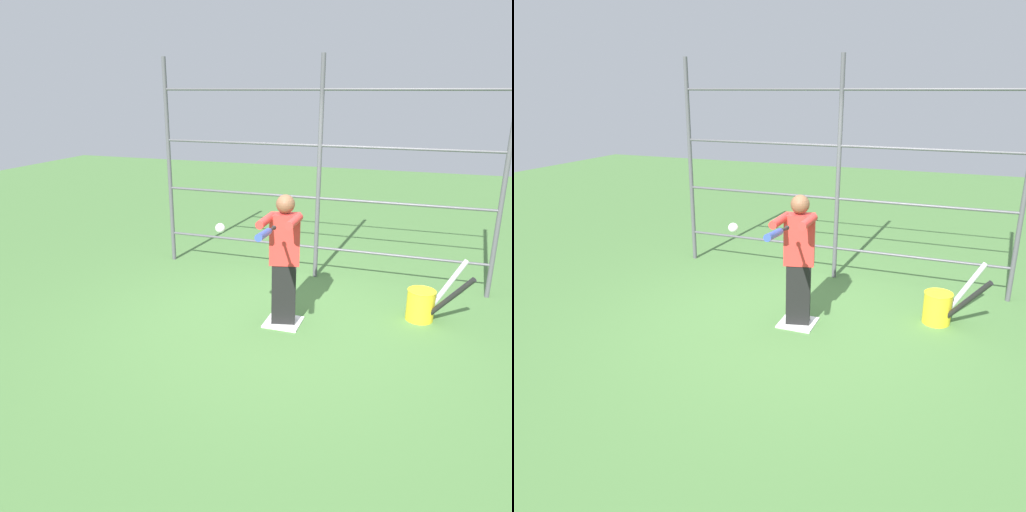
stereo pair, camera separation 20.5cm
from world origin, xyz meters
TOP-DOWN VIEW (x-y plane):
  - ground_plane at (0.00, 0.00)m, footprint 24.00×24.00m
  - home_plate at (0.00, 0.00)m, footprint 0.40×0.40m
  - fence_backstop at (0.00, -1.60)m, footprint 4.59×0.06m
  - batter at (0.00, 0.01)m, footprint 0.38×0.57m
  - baseball_bat_swinging at (-0.08, 0.92)m, footprint 0.19×0.89m
  - softball_in_flight at (0.49, 0.63)m, footprint 0.10×0.10m
  - bat_bucket at (-1.50, -0.61)m, footprint 0.70×0.64m

SIDE VIEW (x-z plane):
  - ground_plane at x=0.00m, z-range 0.00..0.00m
  - home_plate at x=0.00m, z-range 0.00..0.02m
  - bat_bucket at x=-1.50m, z-range -0.14..0.56m
  - batter at x=0.00m, z-range 0.06..1.55m
  - softball_in_flight at x=0.49m, z-range 1.20..1.29m
  - baseball_bat_swinging at x=-0.08m, z-range 1.22..1.42m
  - fence_backstop at x=0.00m, z-range 0.00..2.98m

